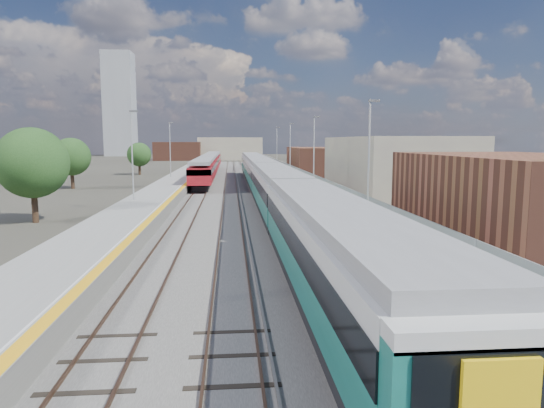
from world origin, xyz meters
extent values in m
plane|color=#47443A|center=(0.00, 50.00, 0.00)|extent=(320.00, 320.00, 0.00)
cube|color=#565451|center=(-2.25, 52.50, 0.03)|extent=(10.50, 155.00, 0.06)
cube|color=#4C3323|center=(0.78, 55.00, 0.11)|extent=(0.07, 160.00, 0.14)
cube|color=#4C3323|center=(2.22, 55.00, 0.11)|extent=(0.07, 160.00, 0.14)
cube|color=#4C3323|center=(-2.72, 55.00, 0.11)|extent=(0.07, 160.00, 0.14)
cube|color=#4C3323|center=(-1.28, 55.00, 0.11)|extent=(0.07, 160.00, 0.14)
cube|color=#4C3323|center=(-6.22, 55.00, 0.11)|extent=(0.07, 160.00, 0.14)
cube|color=#4C3323|center=(-4.78, 55.00, 0.11)|extent=(0.07, 160.00, 0.14)
cube|color=gray|center=(0.45, 55.00, 0.10)|extent=(0.08, 160.00, 0.10)
cube|color=gray|center=(-0.95, 55.00, 0.10)|extent=(0.08, 160.00, 0.10)
cube|color=slate|center=(5.25, 52.50, 0.50)|extent=(4.70, 155.00, 1.00)
cube|color=gray|center=(5.25, 52.50, 1.00)|extent=(4.70, 155.00, 0.03)
cube|color=#F8AC16|center=(3.15, 52.50, 1.02)|extent=(0.40, 155.00, 0.01)
cube|color=gray|center=(7.45, 52.50, 1.60)|extent=(0.06, 155.00, 1.20)
cylinder|color=#9EA0A3|center=(6.60, 22.00, 4.77)|extent=(0.12, 0.12, 7.50)
cube|color=#4C4C4F|center=(6.85, 22.00, 8.42)|extent=(0.70, 0.18, 0.14)
cylinder|color=#9EA0A3|center=(6.60, 42.00, 4.77)|extent=(0.12, 0.12, 7.50)
cube|color=#4C4C4F|center=(6.85, 42.00, 8.42)|extent=(0.70, 0.18, 0.14)
cylinder|color=#9EA0A3|center=(6.60, 62.00, 4.77)|extent=(0.12, 0.12, 7.50)
cube|color=#4C4C4F|center=(6.85, 62.00, 8.42)|extent=(0.70, 0.18, 0.14)
cylinder|color=#9EA0A3|center=(6.60, 82.00, 4.77)|extent=(0.12, 0.12, 7.50)
cube|color=#4C4C4F|center=(6.85, 82.00, 8.42)|extent=(0.70, 0.18, 0.14)
cube|color=slate|center=(-9.05, 52.50, 0.50)|extent=(4.30, 155.00, 1.00)
cube|color=gray|center=(-9.05, 52.50, 1.00)|extent=(4.30, 155.00, 0.03)
cube|color=#F8AC16|center=(-7.15, 52.50, 1.02)|extent=(0.45, 155.00, 0.01)
cube|color=silver|center=(-7.50, 52.50, 1.03)|extent=(0.08, 155.00, 0.01)
cylinder|color=#9EA0A3|center=(-10.20, 34.00, 4.77)|extent=(0.12, 0.12, 7.50)
cube|color=#4C4C4F|center=(-9.95, 34.00, 8.42)|extent=(0.70, 0.18, 0.14)
cylinder|color=#9EA0A3|center=(-10.20, 60.00, 4.77)|extent=(0.12, 0.12, 7.50)
cube|color=#4C4C4F|center=(-9.95, 60.00, 8.42)|extent=(0.70, 0.18, 0.14)
cube|color=brown|center=(14.00, 18.00, 2.60)|extent=(9.00, 16.00, 5.20)
cube|color=#A9A287|center=(16.00, 45.00, 3.20)|extent=(11.00, 22.00, 6.40)
cube|color=brown|center=(13.00, 78.00, 2.40)|extent=(8.00, 18.00, 4.80)
cube|color=#A9A287|center=(-2.00, 150.00, 3.50)|extent=(20.00, 14.00, 7.00)
cube|color=brown|center=(-18.00, 145.00, 2.80)|extent=(14.00, 12.00, 5.60)
cube|color=gray|center=(-45.00, 190.00, 20.00)|extent=(11.00, 11.00, 40.00)
cube|color=black|center=(1.50, 8.71, 0.90)|extent=(2.79, 19.99, 0.47)
cube|color=#105649|center=(1.50, 8.71, 1.72)|extent=(2.89, 19.99, 1.17)
cube|color=black|center=(1.50, 8.71, 2.65)|extent=(2.95, 19.99, 0.80)
cube|color=silver|center=(1.50, 8.71, 3.28)|extent=(2.89, 19.99, 0.49)
cube|color=gray|center=(1.50, 8.71, 3.71)|extent=(2.56, 19.99, 0.41)
cube|color=black|center=(1.50, 29.21, 0.90)|extent=(2.79, 19.99, 0.47)
cube|color=#105649|center=(1.50, 29.21, 1.72)|extent=(2.89, 19.99, 1.17)
cube|color=black|center=(1.50, 29.21, 2.65)|extent=(2.95, 19.99, 0.80)
cube|color=silver|center=(1.50, 29.21, 3.28)|extent=(2.89, 19.99, 0.49)
cube|color=gray|center=(1.50, 29.21, 3.71)|extent=(2.56, 19.99, 0.41)
cube|color=black|center=(1.50, 49.70, 0.90)|extent=(2.79, 19.99, 0.47)
cube|color=#105649|center=(1.50, 49.70, 1.72)|extent=(2.89, 19.99, 1.17)
cube|color=black|center=(1.50, 49.70, 2.65)|extent=(2.95, 19.99, 0.80)
cube|color=silver|center=(1.50, 49.70, 3.28)|extent=(2.89, 19.99, 0.49)
cube|color=gray|center=(1.50, 49.70, 3.71)|extent=(2.56, 19.99, 0.41)
cube|color=black|center=(1.50, 70.19, 0.90)|extent=(2.79, 19.99, 0.47)
cube|color=#105649|center=(1.50, 70.19, 1.72)|extent=(2.89, 19.99, 1.17)
cube|color=black|center=(1.50, 70.19, 2.65)|extent=(2.95, 19.99, 0.80)
cube|color=silver|center=(1.50, 70.19, 3.28)|extent=(2.89, 19.99, 0.49)
cube|color=gray|center=(1.50, 70.19, 3.71)|extent=(2.56, 19.99, 0.41)
cube|color=black|center=(1.50, -1.86, 2.82)|extent=(2.36, 0.06, 0.82)
cube|color=black|center=(-5.50, 55.67, 0.45)|extent=(1.84, 15.62, 0.64)
cube|color=maroon|center=(-5.50, 55.67, 1.98)|extent=(2.71, 18.38, 1.93)
cube|color=black|center=(-5.50, 55.67, 2.47)|extent=(2.77, 18.38, 0.68)
cube|color=gray|center=(-5.50, 55.67, 3.43)|extent=(2.42, 18.38, 0.39)
cube|color=black|center=(-5.50, 74.55, 0.45)|extent=(1.84, 15.62, 0.64)
cube|color=maroon|center=(-5.50, 74.55, 1.98)|extent=(2.71, 18.38, 1.93)
cube|color=black|center=(-5.50, 74.55, 2.47)|extent=(2.77, 18.38, 0.68)
cube|color=gray|center=(-5.50, 74.55, 3.43)|extent=(2.42, 18.38, 0.39)
cube|color=black|center=(-5.50, 93.43, 0.45)|extent=(1.84, 15.62, 0.64)
cube|color=maroon|center=(-5.50, 93.43, 1.98)|extent=(2.71, 18.38, 1.93)
cube|color=black|center=(-5.50, 93.43, 2.47)|extent=(2.77, 18.38, 0.68)
cube|color=gray|center=(-5.50, 93.43, 3.43)|extent=(2.42, 18.38, 0.39)
cylinder|color=#382619|center=(-16.32, 28.92, 1.22)|extent=(0.44, 0.44, 2.43)
sphere|color=#1A3F18|center=(-16.32, 28.92, 4.39)|extent=(5.14, 5.14, 5.14)
cylinder|color=#382619|center=(-21.73, 54.78, 1.11)|extent=(0.44, 0.44, 2.22)
sphere|color=#1A3F18|center=(-21.73, 54.78, 4.01)|extent=(4.69, 4.69, 4.69)
cylinder|color=#382619|center=(-18.01, 79.73, 0.99)|extent=(0.44, 0.44, 1.98)
sphere|color=#1A3F18|center=(-18.01, 79.73, 3.58)|extent=(4.19, 4.19, 4.19)
cylinder|color=#382619|center=(20.16, 69.44, 1.17)|extent=(0.44, 0.44, 2.35)
sphere|color=#1A3F18|center=(20.16, 69.44, 4.24)|extent=(4.95, 4.95, 4.95)
camera|label=1|loc=(-1.99, -7.61, 5.99)|focal=32.00mm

